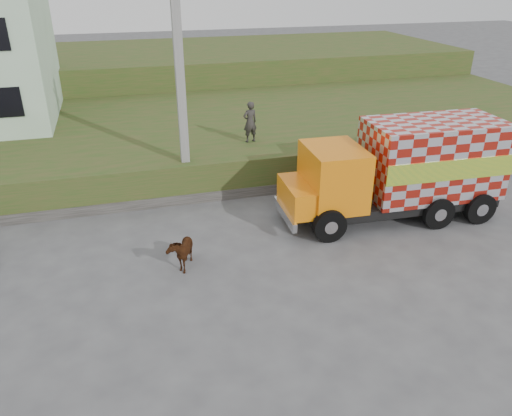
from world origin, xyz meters
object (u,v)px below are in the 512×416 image
object	(u,v)px
utility_pole	(181,92)
cow	(181,250)
cargo_truck	(404,170)
pedestrian	(250,122)

from	to	relation	value
utility_pole	cow	xyz separation A→B (m)	(-0.91, -4.79, -3.54)
cargo_truck	pedestrian	bearing A→B (deg)	131.18
utility_pole	cargo_truck	xyz separation A→B (m)	(7.01, -3.55, -2.33)
cow	pedestrian	distance (m)	7.61
cargo_truck	pedestrian	size ratio (longest dim) A/B	4.59
cow	pedestrian	bearing A→B (deg)	79.88
cargo_truck	cow	distance (m)	8.10
utility_pole	cargo_truck	size ratio (longest dim) A/B	1.04
pedestrian	cow	bearing A→B (deg)	45.98
utility_pole	pedestrian	distance (m)	3.73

